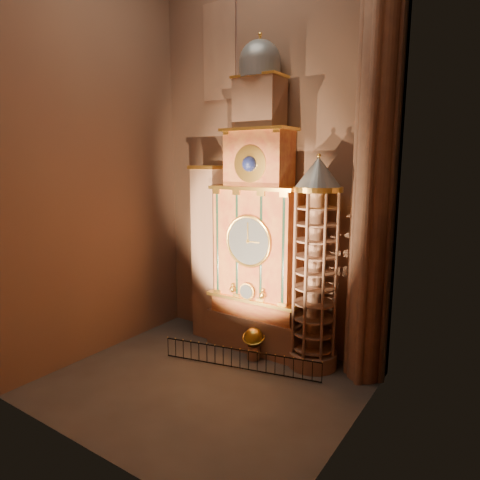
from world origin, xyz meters
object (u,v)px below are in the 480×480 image
Objects in this scene: astronomical_clock at (258,232)px; celestial_globe at (254,341)px; stair_turret at (315,267)px; iron_railing at (240,359)px; portrait_tower at (209,252)px.

astronomical_clock is 9.58× the size of celestial_globe.
iron_railing is (-2.84, -2.51, -4.70)m from stair_turret.
astronomical_clock reaches higher than iron_railing.
astronomical_clock is at bearing 113.50° from celestial_globe.
astronomical_clock is at bearing 175.70° from stair_turret.
portrait_tower is (-3.40, 0.02, -1.53)m from astronomical_clock.
astronomical_clock is at bearing -0.29° from portrait_tower.
stair_turret is at bearing 20.73° from celestial_globe.
iron_railing is (4.06, -2.79, -4.58)m from portrait_tower.
astronomical_clock is 2.07× the size of iron_railing.
astronomical_clock is 5.83m from celestial_globe.
iron_railing is (0.07, -1.41, -0.48)m from celestial_globe.
iron_railing is at bearing -76.55° from astronomical_clock.
stair_turret is 6.04m from iron_railing.
celestial_globe is at bearing 92.84° from iron_railing.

